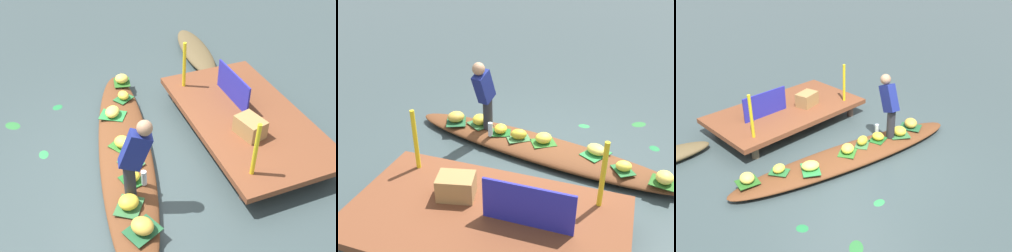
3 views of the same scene
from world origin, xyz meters
TOP-DOWN VIEW (x-y plane):
  - canal_water at (0.00, 0.00)m, footprint 40.00×40.00m
  - dock_platform at (0.09, 2.05)m, footprint 3.20×1.80m
  - vendor_boat at (0.00, 0.00)m, footprint 4.73×1.72m
  - leaf_mat_0 at (1.11, -0.27)m, footprint 0.49×0.48m
  - banana_bunch_0 at (1.11, -0.27)m, footprint 0.26×0.28m
  - leaf_mat_1 at (1.54, -0.23)m, footprint 0.47×0.51m
  - banana_bunch_1 at (1.54, -0.23)m, footprint 0.39×0.39m
  - leaf_mat_2 at (-1.34, 0.37)m, footprint 0.37×0.39m
  - banana_bunch_2 at (-1.34, 0.37)m, footprint 0.25×0.22m
  - leaf_mat_3 at (-0.09, -0.01)m, footprint 0.47×0.44m
  - banana_bunch_3 at (-0.09, -0.01)m, footprint 0.34×0.33m
  - leaf_mat_4 at (-0.92, 0.05)m, footprint 0.48×0.52m
  - banana_bunch_4 at (-0.92, 0.05)m, footprint 0.38×0.35m
  - leaf_mat_5 at (0.67, -0.09)m, footprint 0.39×0.35m
  - banana_bunch_5 at (0.67, -0.09)m, footprint 0.21×0.24m
  - leaf_mat_6 at (0.32, -0.00)m, footprint 0.43×0.40m
  - banana_bunch_6 at (0.32, -0.00)m, footprint 0.30×0.25m
  - leaf_mat_7 at (-1.88, 0.49)m, footprint 0.40×0.36m
  - banana_bunch_7 at (-1.88, 0.49)m, footprint 0.25×0.27m
  - vendor_person at (0.94, -0.10)m, footprint 0.27×0.48m
  - water_bottle at (0.79, 0.05)m, footprint 0.08×0.08m
  - market_banner at (-0.41, 2.05)m, footprint 1.02×0.04m
  - railing_post_west at (-1.11, 1.45)m, footprint 0.06×0.06m
  - railing_post_east at (1.29, 1.45)m, footprint 0.06×0.06m
  - produce_crate at (0.53, 1.84)m, footprint 0.50×0.41m
  - drifting_plant_0 at (-0.57, -1.18)m, footprint 0.21×0.15m
  - drifting_plant_1 at (-1.80, -0.77)m, footprint 0.22×0.23m
  - drifting_plant_2 at (-1.52, -1.58)m, footprint 0.34×0.34m

SIDE VIEW (x-z plane):
  - canal_water at x=0.00m, z-range 0.00..0.00m
  - drifting_plant_0 at x=-0.57m, z-range 0.00..0.01m
  - drifting_plant_1 at x=-1.80m, z-range 0.00..0.01m
  - drifting_plant_2 at x=-1.52m, z-range 0.00..0.01m
  - vendor_boat at x=0.00m, z-range 0.00..0.20m
  - leaf_mat_0 at x=1.11m, z-range 0.20..0.21m
  - leaf_mat_1 at x=1.54m, z-range 0.20..0.21m
  - leaf_mat_2 at x=-1.34m, z-range 0.20..0.21m
  - leaf_mat_3 at x=-0.09m, z-range 0.20..0.21m
  - leaf_mat_4 at x=-0.92m, z-range 0.20..0.21m
  - leaf_mat_5 at x=0.67m, z-range 0.20..0.21m
  - leaf_mat_6 at x=0.32m, z-range 0.20..0.21m
  - leaf_mat_7 at x=-1.88m, z-range 0.20..0.21m
  - banana_bunch_2 at x=-1.34m, z-range 0.21..0.35m
  - banana_bunch_4 at x=-0.92m, z-range 0.21..0.36m
  - banana_bunch_5 at x=0.67m, z-range 0.21..0.36m
  - banana_bunch_6 at x=0.32m, z-range 0.21..0.37m
  - banana_bunch_3 at x=-0.09m, z-range 0.21..0.38m
  - banana_bunch_7 at x=-1.88m, z-range 0.21..0.38m
  - banana_bunch_0 at x=1.11m, z-range 0.21..0.39m
  - banana_bunch_1 at x=1.54m, z-range 0.21..0.39m
  - dock_platform at x=0.09m, z-range 0.13..0.49m
  - water_bottle at x=0.79m, z-range 0.20..0.44m
  - produce_crate at x=0.53m, z-range 0.37..0.66m
  - market_banner at x=-0.41m, z-range 0.37..0.88m
  - railing_post_west at x=-1.11m, z-range 0.37..1.22m
  - railing_post_east at x=1.29m, z-range 0.37..1.22m
  - vendor_person at x=0.94m, z-range 0.29..1.51m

